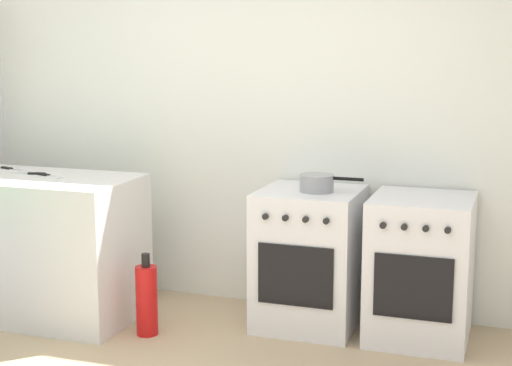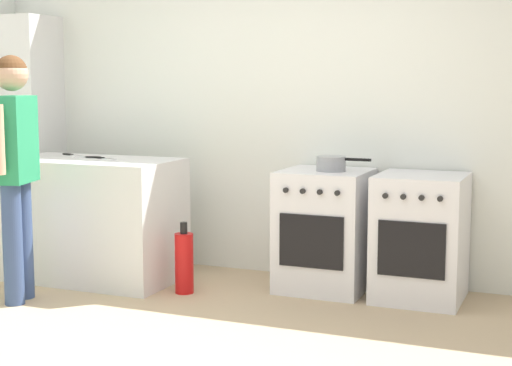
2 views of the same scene
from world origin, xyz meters
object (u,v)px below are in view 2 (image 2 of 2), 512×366
(oven_right, at_px, (420,237))
(larder_cabinet, at_px, (27,138))
(oven_left, at_px, (325,230))
(person, at_px, (15,156))
(pot, at_px, (331,164))
(fire_extinguisher, at_px, (184,262))
(knife_utility, at_px, (104,158))
(knife_chef, at_px, (74,155))
(knife_paring, at_px, (89,157))

(oven_right, xyz_separation_m, larder_cabinet, (-3.32, 0.10, 0.57))
(oven_left, relative_size, person, 0.52)
(oven_right, xyz_separation_m, pot, (-0.62, -0.03, 0.48))
(person, bearing_deg, fire_extinguisher, 33.09)
(oven_right, relative_size, person, 0.52)
(knife_utility, relative_size, larder_cabinet, 0.12)
(knife_utility, bearing_deg, larder_cabinet, 157.11)
(oven_left, xyz_separation_m, knife_chef, (-1.95, -0.21, 0.48))
(pot, xyz_separation_m, knife_utility, (-1.65, -0.31, 0.00))
(knife_utility, relative_size, knife_paring, 1.17)
(pot, distance_m, knife_chef, 2.01)
(oven_right, bearing_deg, knife_paring, -172.65)
(pot, xyz_separation_m, knife_chef, (-2.00, -0.18, 0.00))
(fire_extinguisher, xyz_separation_m, larder_cabinet, (-1.78, 0.58, 0.78))
(oven_left, bearing_deg, person, -148.95)
(knife_chef, bearing_deg, oven_left, 6.17)
(oven_left, relative_size, pot, 2.21)
(knife_chef, bearing_deg, oven_right, 4.60)
(knife_utility, distance_m, knife_chef, 0.37)
(oven_left, bearing_deg, pot, -31.21)
(knife_chef, bearing_deg, larder_cabinet, 155.84)
(oven_left, height_order, knife_utility, knife_utility)
(larder_cabinet, bearing_deg, knife_paring, -24.64)
(person, bearing_deg, oven_right, 23.66)
(person, bearing_deg, pot, 29.61)
(knife_chef, bearing_deg, knife_utility, -20.30)
(knife_utility, distance_m, fire_extinguisher, 1.01)
(oven_right, xyz_separation_m, knife_paring, (-2.42, -0.31, 0.48))
(oven_right, xyz_separation_m, knife_utility, (-2.27, -0.34, 0.48))
(knife_chef, bearing_deg, fire_extinguisher, -13.86)
(knife_utility, height_order, fire_extinguisher, knife_utility)
(pot, distance_m, person, 2.13)
(fire_extinguisher, bearing_deg, person, -146.91)
(oven_right, height_order, larder_cabinet, larder_cabinet)
(oven_right, bearing_deg, knife_utility, -171.48)
(fire_extinguisher, bearing_deg, knife_paring, 169.29)
(oven_left, distance_m, larder_cabinet, 2.71)
(oven_left, relative_size, knife_utility, 3.46)
(oven_left, bearing_deg, knife_chef, -173.83)
(larder_cabinet, bearing_deg, knife_utility, -22.89)
(pot, height_order, person, person)
(pot, distance_m, larder_cabinet, 2.71)
(pot, xyz_separation_m, knife_paring, (-1.80, -0.28, 0.00))
(oven_left, bearing_deg, fire_extinguisher, -151.22)
(pot, bearing_deg, oven_right, 2.89)
(oven_right, height_order, fire_extinguisher, oven_right)
(oven_right, distance_m, knife_utility, 2.35)
(pot, bearing_deg, larder_cabinet, 177.17)
(knife_paring, xyz_separation_m, knife_chef, (-0.21, 0.10, -0.00))
(oven_left, bearing_deg, oven_right, -0.00)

